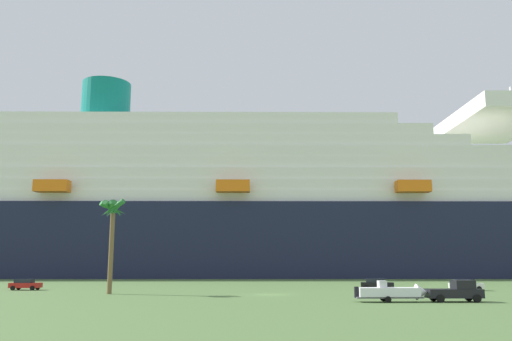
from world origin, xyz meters
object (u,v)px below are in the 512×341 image
palm_tree (113,218)px  parked_car_red_hatchback (25,284)px  small_boat_on_trailer (394,292)px  parked_car_black_coupe (377,284)px  cruise_ship (237,213)px  pickup_truck (456,291)px  parked_car_white_van (466,285)px

palm_tree → parked_car_red_hatchback: size_ratio=2.78×
small_boat_on_trailer → parked_car_black_coupe: size_ratio=1.76×
cruise_ship → small_boat_on_trailer: size_ratio=34.07×
cruise_ship → parked_car_red_hatchback: 72.42m
pickup_truck → cruise_ship: bearing=112.8°
palm_tree → parked_car_red_hatchback: bearing=154.5°
pickup_truck → small_boat_on_trailer: (-6.36, -0.86, -0.08)m
palm_tree → parked_car_white_van: bearing=15.4°
small_boat_on_trailer → palm_tree: 36.57m
palm_tree → parked_car_black_coupe: bearing=22.3°
parked_car_red_hatchback → palm_tree: bearing=-25.5°
palm_tree → parked_car_black_coupe: 39.15m
parked_car_red_hatchback → small_boat_on_trailer: bearing=-18.8°
palm_tree → parked_car_white_van: size_ratio=2.62×
small_boat_on_trailer → parked_car_white_van: small_boat_on_trailer is taller
cruise_ship → parked_car_white_van: (42.11, -61.73, -16.18)m
pickup_truck → palm_tree: 42.38m
cruise_ship → parked_car_black_coupe: cruise_ship is taller
parked_car_black_coupe → cruise_ship: bearing=116.3°
parked_car_red_hatchback → cruise_ship: bearing=72.6°
parked_car_red_hatchback → parked_car_white_van: size_ratio=0.94×
small_boat_on_trailer → parked_car_black_coupe: 24.00m
cruise_ship → palm_tree: bearing=-94.2°
cruise_ship → pickup_truck: bearing=-67.2°
parked_car_white_van → parked_car_black_coupe: 12.41m
parked_car_black_coupe → small_boat_on_trailer: bearing=-92.5°
parked_car_red_hatchback → pickup_truck: bearing=-16.0°
parked_car_red_hatchback → parked_car_white_van: 63.51m
cruise_ship → parked_car_white_van: size_ratio=62.65×
parked_car_red_hatchback → parked_car_white_van: (63.26, 5.61, 0.00)m
parked_car_black_coupe → palm_tree: bearing=-157.7°
cruise_ship → small_boat_on_trailer: cruise_ship is taller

